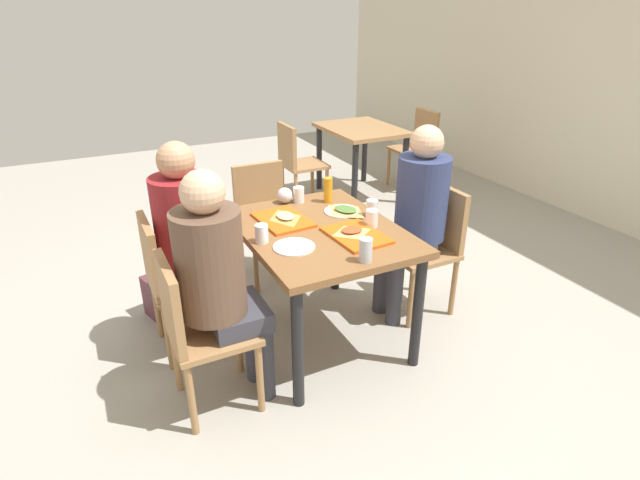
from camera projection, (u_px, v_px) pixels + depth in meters
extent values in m
cube|color=#9E998E|center=(320.00, 337.00, 3.17)|extent=(10.00, 10.00, 0.02)
cube|color=brown|center=(320.00, 231.00, 2.86)|extent=(1.08, 0.84, 0.04)
cylinder|color=black|center=(237.00, 266.00, 3.26)|extent=(0.06, 0.06, 0.70)
cylinder|color=black|center=(298.00, 349.00, 2.49)|extent=(0.06, 0.06, 0.70)
cylinder|color=black|center=(336.00, 245.00, 3.56)|extent=(0.06, 0.06, 0.70)
cylinder|color=black|center=(418.00, 312.00, 2.78)|extent=(0.06, 0.06, 0.70)
cube|color=#9E7247|center=(187.00, 283.00, 2.92)|extent=(0.40, 0.40, 0.03)
cube|color=#9E7247|center=(150.00, 256.00, 2.75)|extent=(0.38, 0.04, 0.40)
cylinder|color=#9E7247|center=(212.00, 295.00, 3.22)|extent=(0.04, 0.04, 0.41)
cylinder|color=#9E7247|center=(228.00, 322.00, 2.94)|extent=(0.04, 0.04, 0.41)
cylinder|color=#9E7247|center=(157.00, 308.00, 3.08)|extent=(0.04, 0.04, 0.41)
cylinder|color=#9E7247|center=(168.00, 338.00, 2.80)|extent=(0.04, 0.04, 0.41)
cube|color=#9E7247|center=(213.00, 332.00, 2.48)|extent=(0.40, 0.40, 0.03)
cube|color=#9E7247|center=(170.00, 304.00, 2.31)|extent=(0.38, 0.04, 0.40)
cylinder|color=#9E7247|center=(238.00, 341.00, 2.78)|extent=(0.04, 0.04, 0.41)
cylinder|color=#9E7247|center=(260.00, 378.00, 2.50)|extent=(0.04, 0.04, 0.41)
cylinder|color=#9E7247|center=(176.00, 358.00, 2.64)|extent=(0.04, 0.04, 0.41)
cylinder|color=#9E7247|center=(192.00, 400.00, 2.37)|extent=(0.04, 0.04, 0.41)
cube|color=#9E7247|center=(419.00, 252.00, 3.28)|extent=(0.40, 0.40, 0.03)
cube|color=#9E7247|center=(445.00, 216.00, 3.26)|extent=(0.38, 0.04, 0.40)
cylinder|color=#9E7247|center=(411.00, 300.00, 3.17)|extent=(0.04, 0.04, 0.41)
cylinder|color=#9E7247|center=(381.00, 276.00, 3.44)|extent=(0.04, 0.04, 0.41)
cylinder|color=#9E7247|center=(454.00, 287.00, 3.30)|extent=(0.04, 0.04, 0.41)
cylinder|color=#9E7247|center=(422.00, 265.00, 3.58)|extent=(0.04, 0.04, 0.41)
cube|color=#9E7247|center=(269.00, 225.00, 3.67)|extent=(0.40, 0.40, 0.03)
cube|color=#9E7247|center=(259.00, 190.00, 3.72)|extent=(0.04, 0.38, 0.40)
cylinder|color=#9E7247|center=(300.00, 257.00, 3.69)|extent=(0.04, 0.04, 0.41)
cylinder|color=#9E7247|center=(256.00, 267.00, 3.56)|extent=(0.04, 0.04, 0.41)
cylinder|color=#9E7247|center=(282.00, 239.00, 3.97)|extent=(0.04, 0.04, 0.41)
cylinder|color=#9E7247|center=(241.00, 248.00, 3.83)|extent=(0.04, 0.04, 0.41)
cylinder|color=#383842|center=(225.00, 297.00, 3.16)|extent=(0.10, 0.10, 0.44)
cylinder|color=#383842|center=(233.00, 310.00, 3.03)|extent=(0.10, 0.10, 0.44)
cube|color=#383842|center=(209.00, 268.00, 2.94)|extent=(0.32, 0.28, 0.10)
cylinder|color=maroon|center=(183.00, 222.00, 2.76)|extent=(0.32, 0.32, 0.52)
sphere|color=tan|center=(176.00, 160.00, 2.62)|extent=(0.20, 0.20, 0.20)
cylinder|color=#383842|center=(254.00, 345.00, 2.72)|extent=(0.10, 0.10, 0.44)
cylinder|color=#383842|center=(265.00, 362.00, 2.59)|extent=(0.10, 0.10, 0.44)
cube|color=#383842|center=(237.00, 314.00, 2.50)|extent=(0.32, 0.28, 0.10)
cylinder|color=brown|center=(210.00, 264.00, 2.33)|extent=(0.32, 0.32, 0.52)
sphere|color=#DBAD89|center=(202.00, 192.00, 2.18)|extent=(0.20, 0.20, 0.20)
cylinder|color=#383842|center=(395.00, 293.00, 3.21)|extent=(0.10, 0.10, 0.44)
cylinder|color=#383842|center=(381.00, 282.00, 3.34)|extent=(0.10, 0.10, 0.44)
cube|color=#383842|center=(404.00, 247.00, 3.20)|extent=(0.32, 0.28, 0.10)
cylinder|color=navy|center=(422.00, 198.00, 3.11)|extent=(0.32, 0.32, 0.52)
sphere|color=#DBAD89|center=(427.00, 142.00, 2.96)|extent=(0.20, 0.20, 0.20)
cube|color=#D85914|center=(283.00, 220.00, 2.95)|extent=(0.38, 0.28, 0.02)
cube|color=#D85914|center=(356.00, 235.00, 2.75)|extent=(0.37, 0.28, 0.02)
cylinder|color=white|center=(342.00, 211.00, 3.08)|extent=(0.22, 0.22, 0.01)
cylinder|color=white|center=(294.00, 247.00, 2.63)|extent=(0.22, 0.22, 0.01)
pyramid|color=#C68C47|center=(285.00, 217.00, 2.95)|extent=(0.22, 0.15, 0.01)
ellipsoid|color=#D8C67F|center=(285.00, 216.00, 2.94)|extent=(0.15, 0.11, 0.01)
pyramid|color=#DBAD60|center=(352.00, 231.00, 2.76)|extent=(0.15, 0.18, 0.01)
ellipsoid|color=#B74723|center=(352.00, 230.00, 2.76)|extent=(0.11, 0.12, 0.01)
pyramid|color=#DBAD60|center=(346.00, 210.00, 3.06)|extent=(0.25, 0.22, 0.01)
ellipsoid|color=#4C7233|center=(346.00, 209.00, 3.06)|extent=(0.18, 0.15, 0.01)
cylinder|color=white|center=(372.00, 208.00, 3.00)|extent=(0.07, 0.07, 0.10)
cylinder|color=white|center=(262.00, 234.00, 2.67)|extent=(0.07, 0.07, 0.10)
cylinder|color=white|center=(299.00, 195.00, 3.21)|extent=(0.07, 0.07, 0.10)
cylinder|color=white|center=(372.00, 218.00, 2.86)|extent=(0.07, 0.07, 0.10)
cylinder|color=#B7BCC6|center=(366.00, 250.00, 2.47)|extent=(0.07, 0.07, 0.12)
cylinder|color=orange|center=(328.00, 190.00, 3.20)|extent=(0.06, 0.06, 0.16)
sphere|color=silver|center=(285.00, 195.00, 3.20)|extent=(0.10, 0.10, 0.10)
cube|color=#592D38|center=(164.00, 300.00, 3.28)|extent=(0.35, 0.25, 0.28)
cube|color=#9E7247|center=(361.00, 129.00, 5.18)|extent=(0.90, 0.70, 0.04)
cylinder|color=black|center=(319.00, 158.00, 5.53)|extent=(0.06, 0.06, 0.70)
cylinder|color=black|center=(355.00, 178.00, 4.90)|extent=(0.06, 0.06, 0.70)
cylinder|color=black|center=(365.00, 152.00, 5.77)|extent=(0.06, 0.06, 0.70)
cylinder|color=black|center=(404.00, 170.00, 5.13)|extent=(0.06, 0.06, 0.70)
cube|color=#9E7247|center=(304.00, 165.00, 5.04)|extent=(0.40, 0.40, 0.03)
cube|color=#9E7247|center=(287.00, 146.00, 4.87)|extent=(0.38, 0.04, 0.40)
cylinder|color=#9E7247|center=(312.00, 179.00, 5.34)|extent=(0.04, 0.04, 0.41)
cylinder|color=#9E7247|center=(327.00, 188.00, 5.06)|extent=(0.04, 0.04, 0.41)
cylinder|color=#9E7247|center=(283.00, 183.00, 5.20)|extent=(0.04, 0.04, 0.41)
cylinder|color=#9E7247|center=(296.00, 193.00, 4.93)|extent=(0.04, 0.04, 0.41)
cube|color=#9E7247|center=(411.00, 150.00, 5.56)|extent=(0.40, 0.40, 0.03)
cube|color=#9E7247|center=(426.00, 128.00, 5.54)|extent=(0.38, 0.04, 0.40)
cylinder|color=#9E7247|center=(406.00, 175.00, 5.45)|extent=(0.04, 0.04, 0.41)
cylinder|color=#9E7247|center=(389.00, 167.00, 5.73)|extent=(0.04, 0.04, 0.41)
cylinder|color=#9E7247|center=(431.00, 171.00, 5.59)|extent=(0.04, 0.04, 0.41)
cylinder|color=#9E7247|center=(413.00, 163.00, 5.86)|extent=(0.04, 0.04, 0.41)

